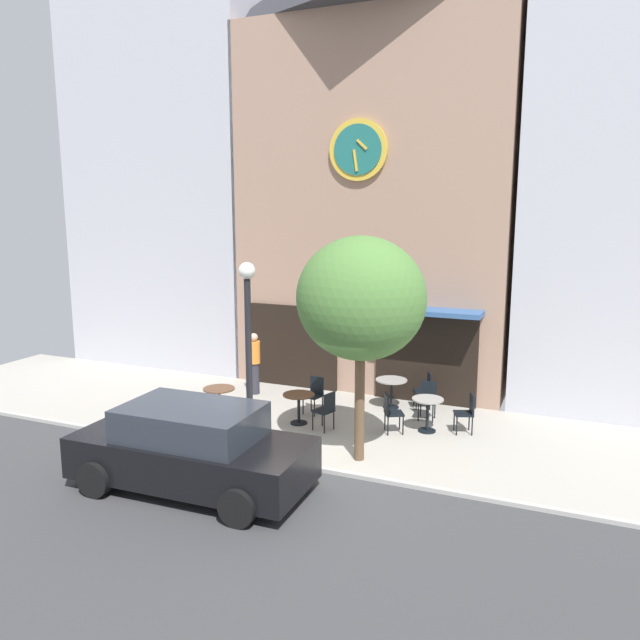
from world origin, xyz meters
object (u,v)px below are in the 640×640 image
parked_car_black (192,448)px  cafe_table_rightmost (428,408)px  street_tree (361,299)px  cafe_chair_by_entrance (428,397)px  cafe_table_center_left (299,402)px  cafe_table_near_curb (219,397)px  cafe_table_center (391,387)px  cafe_chair_under_awning (326,408)px  cafe_chair_outer (467,410)px  street_lamp (249,351)px  cafe_chair_near_lamp (425,387)px  cafe_chair_left_end (391,410)px  pedestrian_orange (254,363)px  cafe_chair_facing_street (315,392)px  cafe_chair_mid_row (193,407)px

parked_car_black → cafe_table_rightmost: bearing=54.6°
street_tree → cafe_chair_by_entrance: 4.08m
cafe_table_center_left → cafe_table_near_curb: bearing=-166.1°
cafe_table_center → cafe_chair_under_awning: 2.32m
cafe_table_center_left → cafe_chair_outer: cafe_chair_outer is taller
cafe_table_center → cafe_chair_by_entrance: 1.12m
street_lamp → cafe_table_near_curb: (-1.27, 0.77, -1.41)m
cafe_chair_near_lamp → cafe_chair_left_end: bearing=-98.3°
pedestrian_orange → street_lamp: bearing=-62.8°
street_tree → cafe_chair_facing_street: size_ratio=4.98×
cafe_chair_outer → cafe_chair_by_entrance: (-1.04, 0.60, 0.00)m
cafe_table_center → pedestrian_orange: size_ratio=0.47×
cafe_chair_left_end → cafe_table_rightmost: bearing=28.6°
cafe_chair_outer → cafe_table_rightmost: bearing=-162.7°
cafe_chair_by_entrance → cafe_table_near_curb: bearing=-156.4°
cafe_table_center → cafe_chair_near_lamp: (0.79, 0.34, -0.02)m
street_tree → cafe_table_center: bearing=95.9°
street_lamp → cafe_chair_by_entrance: street_lamp is taller
cafe_chair_left_end → parked_car_black: parked_car_black is taller
street_lamp → cafe_chair_by_entrance: bearing=40.0°
street_lamp → parked_car_black: size_ratio=0.89×
cafe_chair_by_entrance → parked_car_black: bearing=-119.2°
cafe_table_center → cafe_chair_near_lamp: size_ratio=0.88×
cafe_table_rightmost → cafe_chair_left_end: 0.85m
cafe_chair_near_lamp → parked_car_black: parked_car_black is taller
street_tree → cafe_table_near_curb: bearing=166.0°
cafe_chair_under_awning → cafe_table_near_curb: bearing=-173.9°
cafe_table_center → cafe_chair_left_end: bearing=-73.9°
cafe_table_center → cafe_chair_facing_street: cafe_chair_facing_street is taller
cafe_chair_near_lamp → pedestrian_orange: (-4.54, -0.62, 0.33)m
street_tree → parked_car_black: (-2.32, -2.42, -2.50)m
cafe_table_near_curb → cafe_chair_under_awning: size_ratio=0.85×
pedestrian_orange → cafe_table_center: bearing=4.2°
cafe_chair_left_end → cafe_chair_near_lamp: 2.06m
cafe_chair_outer → pedestrian_orange: (-5.83, 0.76, 0.33)m
cafe_table_center_left → cafe_chair_mid_row: cafe_chair_mid_row is taller
street_lamp → pedestrian_orange: 3.46m
cafe_chair_outer → cafe_table_near_curb: bearing=-166.1°
cafe_table_center_left → cafe_chair_outer: 3.84m
cafe_chair_mid_row → pedestrian_orange: (-0.08, 2.99, 0.33)m
cafe_chair_left_end → cafe_chair_facing_street: (-2.11, 0.59, 0.00)m
cafe_chair_under_awning → parked_car_black: 3.83m
street_lamp → cafe_chair_mid_row: (-1.42, -0.07, -1.44)m
cafe_table_rightmost → cafe_chair_left_end: (-0.74, -0.40, -0.02)m
cafe_table_center_left → cafe_chair_by_entrance: size_ratio=0.83×
pedestrian_orange → cafe_table_rightmost: bearing=-11.5°
cafe_table_near_curb → cafe_chair_left_end: size_ratio=0.85×
cafe_chair_under_awning → pedestrian_orange: size_ratio=0.54×
cafe_chair_outer → cafe_chair_mid_row: size_ratio=1.00×
cafe_chair_outer → cafe_chair_mid_row: same height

